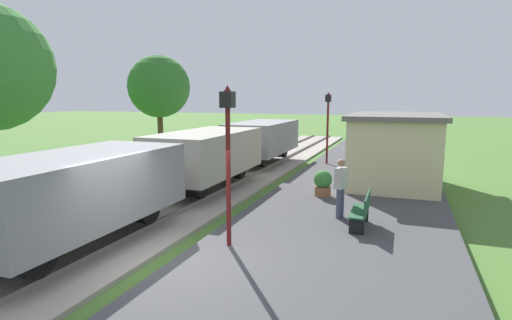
{
  "coord_description": "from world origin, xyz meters",
  "views": [
    {
      "loc": [
        4.71,
        -7.03,
        3.68
      ],
      "look_at": [
        -0.64,
        7.52,
        1.27
      ],
      "focal_mm": 28.33,
      "sensor_mm": 36.0,
      "label": 1
    }
  ],
  "objects_px": {
    "person_waiting": "(341,186)",
    "bench_near_hut": "(362,210)",
    "lamp_post_near": "(228,137)",
    "freight_train": "(207,157)",
    "potted_planter": "(323,183)",
    "station_hut": "(395,148)",
    "lamp_post_far": "(328,115)",
    "tree_trackside_far": "(159,87)"
  },
  "relations": [
    {
      "from": "lamp_post_near",
      "to": "lamp_post_far",
      "type": "relative_size",
      "value": 1.0
    },
    {
      "from": "lamp_post_near",
      "to": "bench_near_hut",
      "type": "bearing_deg",
      "value": 40.69
    },
    {
      "from": "potted_planter",
      "to": "lamp_post_near",
      "type": "distance_m",
      "value": 5.99
    },
    {
      "from": "person_waiting",
      "to": "lamp_post_near",
      "type": "distance_m",
      "value": 4.09
    },
    {
      "from": "freight_train",
      "to": "tree_trackside_far",
      "type": "bearing_deg",
      "value": 139.83
    },
    {
      "from": "freight_train",
      "to": "potted_planter",
      "type": "relative_size",
      "value": 21.18
    },
    {
      "from": "person_waiting",
      "to": "tree_trackside_far",
      "type": "xyz_separation_m",
      "value": [
        -10.1,
        6.3,
        3.01
      ]
    },
    {
      "from": "bench_near_hut",
      "to": "tree_trackside_far",
      "type": "distance_m",
      "value": 13.32
    },
    {
      "from": "lamp_post_far",
      "to": "station_hut",
      "type": "bearing_deg",
      "value": -47.67
    },
    {
      "from": "freight_train",
      "to": "tree_trackside_far",
      "type": "relative_size",
      "value": 3.36
    },
    {
      "from": "freight_train",
      "to": "potted_planter",
      "type": "xyz_separation_m",
      "value": [
        4.54,
        -0.02,
        -0.67
      ]
    },
    {
      "from": "person_waiting",
      "to": "lamp_post_near",
      "type": "xyz_separation_m",
      "value": [
        -2.11,
        -3.1,
        1.62
      ]
    },
    {
      "from": "lamp_post_near",
      "to": "freight_train",
      "type": "bearing_deg",
      "value": 121.56
    },
    {
      "from": "freight_train",
      "to": "station_hut",
      "type": "xyz_separation_m",
      "value": [
        6.8,
        3.33,
        0.26
      ]
    },
    {
      "from": "bench_near_hut",
      "to": "lamp_post_near",
      "type": "xyz_separation_m",
      "value": [
        -2.8,
        -2.4,
        2.08
      ]
    },
    {
      "from": "station_hut",
      "to": "tree_trackside_far",
      "type": "distance_m",
      "value": 11.7
    },
    {
      "from": "freight_train",
      "to": "bench_near_hut",
      "type": "height_order",
      "value": "freight_train"
    },
    {
      "from": "station_hut",
      "to": "lamp_post_near",
      "type": "height_order",
      "value": "lamp_post_near"
    },
    {
      "from": "lamp_post_far",
      "to": "potted_planter",
      "type": "bearing_deg",
      "value": -80.77
    },
    {
      "from": "freight_train",
      "to": "bench_near_hut",
      "type": "bearing_deg",
      "value": -26.69
    },
    {
      "from": "bench_near_hut",
      "to": "lamp_post_near",
      "type": "bearing_deg",
      "value": -139.31
    },
    {
      "from": "person_waiting",
      "to": "tree_trackside_far",
      "type": "height_order",
      "value": "tree_trackside_far"
    },
    {
      "from": "tree_trackside_far",
      "to": "lamp_post_far",
      "type": "bearing_deg",
      "value": 21.77
    },
    {
      "from": "lamp_post_near",
      "to": "lamp_post_far",
      "type": "distance_m",
      "value": 12.59
    },
    {
      "from": "station_hut",
      "to": "lamp_post_near",
      "type": "distance_m",
      "value": 9.55
    },
    {
      "from": "freight_train",
      "to": "lamp_post_far",
      "type": "relative_size",
      "value": 5.24
    },
    {
      "from": "bench_near_hut",
      "to": "lamp_post_far",
      "type": "bearing_deg",
      "value": 105.35
    },
    {
      "from": "station_hut",
      "to": "person_waiting",
      "type": "xyz_separation_m",
      "value": [
        -1.3,
        -5.74,
        -0.47
      ]
    },
    {
      "from": "lamp_post_far",
      "to": "tree_trackside_far",
      "type": "relative_size",
      "value": 0.64
    },
    {
      "from": "potted_planter",
      "to": "lamp_post_far",
      "type": "xyz_separation_m",
      "value": [
        -1.15,
        7.1,
        2.08
      ]
    },
    {
      "from": "person_waiting",
      "to": "lamp_post_far",
      "type": "bearing_deg",
      "value": -58.31
    },
    {
      "from": "freight_train",
      "to": "station_hut",
      "type": "relative_size",
      "value": 3.34
    },
    {
      "from": "lamp_post_near",
      "to": "station_hut",
      "type": "bearing_deg",
      "value": 68.91
    },
    {
      "from": "potted_planter",
      "to": "tree_trackside_far",
      "type": "xyz_separation_m",
      "value": [
        -9.15,
        3.9,
        3.47
      ]
    },
    {
      "from": "potted_planter",
      "to": "freight_train",
      "type": "bearing_deg",
      "value": 179.8
    },
    {
      "from": "person_waiting",
      "to": "potted_planter",
      "type": "distance_m",
      "value": 2.62
    },
    {
      "from": "bench_near_hut",
      "to": "lamp_post_near",
      "type": "distance_m",
      "value": 4.23
    },
    {
      "from": "lamp_post_near",
      "to": "tree_trackside_far",
      "type": "relative_size",
      "value": 0.64
    },
    {
      "from": "tree_trackside_far",
      "to": "potted_planter",
      "type": "bearing_deg",
      "value": -23.12
    },
    {
      "from": "lamp_post_near",
      "to": "lamp_post_far",
      "type": "xyz_separation_m",
      "value": [
        0.0,
        12.59,
        0.0
      ]
    },
    {
      "from": "person_waiting",
      "to": "bench_near_hut",
      "type": "bearing_deg",
      "value": 153.72
    },
    {
      "from": "bench_near_hut",
      "to": "station_hut",
      "type": "bearing_deg",
      "value": 84.54
    }
  ]
}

